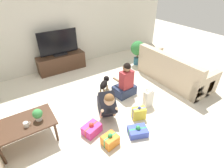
{
  "coord_description": "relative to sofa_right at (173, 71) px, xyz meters",
  "views": [
    {
      "loc": [
        -1.45,
        -2.74,
        2.64
      ],
      "look_at": [
        0.44,
        0.16,
        0.45
      ],
      "focal_mm": 28.0,
      "sensor_mm": 36.0,
      "label": 1
    }
  ],
  "objects": [
    {
      "name": "sofa_right",
      "position": [
        0.0,
        0.0,
        0.0
      ],
      "size": [
        0.91,
        2.09,
        0.86
      ],
      "rotation": [
        0.0,
        0.0,
        1.57
      ],
      "color": "#C6B293",
      "rests_on": "ground_plane"
    },
    {
      "name": "tv_console",
      "position": [
        -2.42,
        2.37,
        -0.04
      ],
      "size": [
        1.45,
        0.43,
        0.52
      ],
      "color": "#472D1E",
      "rests_on": "ground_plane"
    },
    {
      "name": "wall_back",
      "position": [
        -2.39,
        2.66,
        1.0
      ],
      "size": [
        8.4,
        0.06,
        2.6
      ],
      "color": "beige",
      "rests_on": "ground_plane"
    },
    {
      "name": "gift_bag_a",
      "position": [
        -1.39,
        -0.48,
        -0.09
      ],
      "size": [
        0.22,
        0.15,
        0.44
      ],
      "rotation": [
        0.0,
        0.0,
        -0.01
      ],
      "color": "white",
      "rests_on": "ground_plane"
    },
    {
      "name": "coffee_table",
      "position": [
        -3.92,
        -0.05,
        0.11
      ],
      "size": [
        0.99,
        0.64,
        0.46
      ],
      "color": "#472D1E",
      "rests_on": "ground_plane"
    },
    {
      "name": "tv",
      "position": [
        -2.42,
        2.37,
        0.56
      ],
      "size": [
        1.16,
        0.2,
        0.75
      ],
      "color": "black",
      "rests_on": "tv_console"
    },
    {
      "name": "mug",
      "position": [
        -3.9,
        -0.17,
        0.21
      ],
      "size": [
        0.12,
        0.08,
        0.09
      ],
      "color": "silver",
      "rests_on": "coffee_table"
    },
    {
      "name": "gift_box_c",
      "position": [
        -2.14,
        -1.01,
        -0.23
      ],
      "size": [
        0.43,
        0.37,
        0.21
      ],
      "rotation": [
        0.0,
        0.0,
        -0.36
      ],
      "color": "#3D51BC",
      "rests_on": "ground_plane"
    },
    {
      "name": "ground_plane",
      "position": [
        -2.39,
        0.03,
        -0.3
      ],
      "size": [
        16.0,
        16.0,
        0.0
      ],
      "primitive_type": "plane",
      "color": "beige"
    },
    {
      "name": "tabletop_plant",
      "position": [
        -3.68,
        -0.11,
        0.29
      ],
      "size": [
        0.17,
        0.17,
        0.22
      ],
      "color": "beige",
      "rests_on": "coffee_table"
    },
    {
      "name": "person_sitting",
      "position": [
        -1.56,
        0.18,
        0.03
      ],
      "size": [
        0.55,
        0.51,
        0.9
      ],
      "rotation": [
        0.0,
        0.0,
        3.23
      ],
      "color": "#283351",
      "rests_on": "ground_plane"
    },
    {
      "name": "potted_plant_corner_right",
      "position": [
        -0.15,
        1.39,
        0.23
      ],
      "size": [
        0.47,
        0.47,
        0.81
      ],
      "color": "#336B84",
      "rests_on": "ground_plane"
    },
    {
      "name": "dog",
      "position": [
        -1.92,
        0.59,
        -0.06
      ],
      "size": [
        0.46,
        0.4,
        0.36
      ],
      "rotation": [
        0.0,
        0.0,
        2.27
      ],
      "color": "black",
      "rests_on": "ground_plane"
    },
    {
      "name": "gift_box_d",
      "position": [
        -2.87,
        -0.5,
        -0.21
      ],
      "size": [
        0.4,
        0.35,
        0.26
      ],
      "rotation": [
        0.0,
        0.0,
        0.31
      ],
      "color": "#CC3389",
      "rests_on": "ground_plane"
    },
    {
      "name": "gift_box_a",
      "position": [
        -1.84,
        -0.68,
        -0.17
      ],
      "size": [
        0.31,
        0.25,
        0.32
      ],
      "rotation": [
        0.0,
        0.0,
        -0.33
      ],
      "color": "yellow",
      "rests_on": "ground_plane"
    },
    {
      "name": "gift_box_b",
      "position": [
        -2.72,
        -0.92,
        -0.2
      ],
      "size": [
        0.3,
        0.28,
        0.27
      ],
      "rotation": [
        0.0,
        0.0,
        0.15
      ],
      "color": "orange",
      "rests_on": "ground_plane"
    },
    {
      "name": "person_kneeling",
      "position": [
        -2.38,
        -0.26,
        0.04
      ],
      "size": [
        0.54,
        0.79,
        0.77
      ],
      "rotation": [
        0.0,
        0.0,
        -0.34
      ],
      "color": "#23232D",
      "rests_on": "ground_plane"
    }
  ]
}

